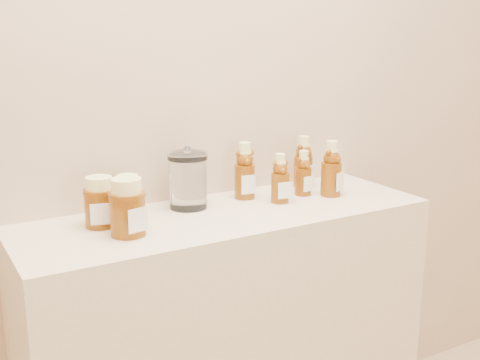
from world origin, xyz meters
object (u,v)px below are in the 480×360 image
honey_jar_left (100,202)px  bear_bottle_front_left (280,175)px  bear_bottle_back_left (245,167)px  glass_canister (188,178)px  display_table (228,354)px

honey_jar_left → bear_bottle_front_left: bearing=12.4°
bear_bottle_back_left → glass_canister: size_ratio=1.11×
bear_bottle_front_left → honey_jar_left: 0.54m
bear_bottle_back_left → honey_jar_left: size_ratio=1.46×
bear_bottle_front_left → honey_jar_left: (-0.54, 0.05, -0.02)m
display_table → bear_bottle_front_left: (0.19, 0.01, 0.53)m
glass_canister → bear_bottle_front_left: bearing=-18.2°
bear_bottle_front_left → glass_canister: bearing=169.9°
display_table → bear_bottle_back_left: size_ratio=6.05×
bear_bottle_back_left → honey_jar_left: 0.47m
bear_bottle_back_left → bear_bottle_front_left: bear_bottle_back_left is taller
bear_bottle_back_left → bear_bottle_front_left: size_ratio=1.17×
display_table → bear_bottle_back_left: (0.12, 0.11, 0.55)m
honey_jar_left → glass_canister: 0.28m
bear_bottle_front_left → bear_bottle_back_left: bearing=134.5°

